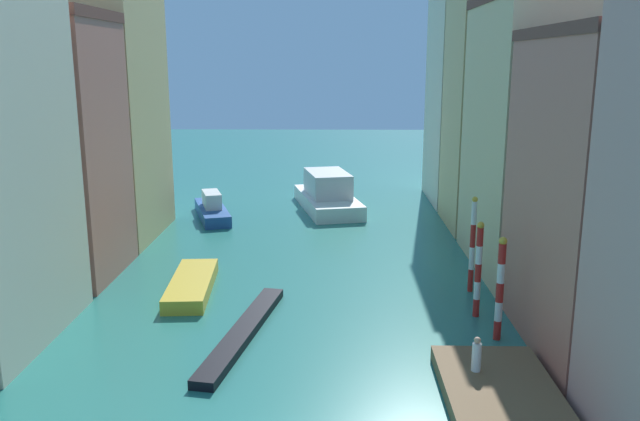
{
  "coord_description": "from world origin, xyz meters",
  "views": [
    {
      "loc": [
        2.03,
        -17.44,
        12.23
      ],
      "look_at": [
        0.99,
        29.16,
        1.5
      ],
      "focal_mm": 36.58,
      "sensor_mm": 36.0,
      "label": 1
    }
  ],
  "objects_px": {
    "waterfront_dock": "(501,395)",
    "mooring_pole_2": "(472,244)",
    "motorboat_0": "(192,285)",
    "motorboat_1": "(212,209)",
    "gondola_black": "(243,331)",
    "person_on_dock": "(477,355)",
    "vaporetto_white": "(328,195)",
    "mooring_pole_1": "(478,269)",
    "mooring_pole_0": "(500,288)"
  },
  "relations": [
    {
      "from": "waterfront_dock",
      "to": "mooring_pole_2",
      "type": "xyz_separation_m",
      "value": [
        1.26,
        11.86,
        2.39
      ]
    },
    {
      "from": "motorboat_0",
      "to": "motorboat_1",
      "type": "distance_m",
      "value": 17.12
    },
    {
      "from": "waterfront_dock",
      "to": "gondola_black",
      "type": "height_order",
      "value": "waterfront_dock"
    },
    {
      "from": "person_on_dock",
      "to": "vaporetto_white",
      "type": "relative_size",
      "value": 0.13
    },
    {
      "from": "mooring_pole_1",
      "to": "gondola_black",
      "type": "height_order",
      "value": "mooring_pole_1"
    },
    {
      "from": "waterfront_dock",
      "to": "mooring_pole_1",
      "type": "height_order",
      "value": "mooring_pole_1"
    },
    {
      "from": "mooring_pole_0",
      "to": "gondola_black",
      "type": "xyz_separation_m",
      "value": [
        -11.46,
        0.12,
        -2.24
      ]
    },
    {
      "from": "mooring_pole_1",
      "to": "vaporetto_white",
      "type": "height_order",
      "value": "mooring_pole_1"
    },
    {
      "from": "gondola_black",
      "to": "person_on_dock",
      "type": "bearing_deg",
      "value": -24.45
    },
    {
      "from": "mooring_pole_1",
      "to": "vaporetto_white",
      "type": "xyz_separation_m",
      "value": [
        -7.54,
        23.58,
        -1.2
      ]
    },
    {
      "from": "vaporetto_white",
      "to": "motorboat_1",
      "type": "xyz_separation_m",
      "value": [
        -9.17,
        -3.39,
        -0.53
      ]
    },
    {
      "from": "mooring_pole_2",
      "to": "motorboat_0",
      "type": "xyz_separation_m",
      "value": [
        -15.13,
        -0.38,
        -2.3
      ]
    },
    {
      "from": "person_on_dock",
      "to": "motorboat_0",
      "type": "relative_size",
      "value": 0.19
    },
    {
      "from": "waterfront_dock",
      "to": "gondola_black",
      "type": "relative_size",
      "value": 0.68
    },
    {
      "from": "gondola_black",
      "to": "motorboat_0",
      "type": "bearing_deg",
      "value": 121.96
    },
    {
      "from": "mooring_pole_1",
      "to": "mooring_pole_2",
      "type": "relative_size",
      "value": 0.91
    },
    {
      "from": "mooring_pole_1",
      "to": "vaporetto_white",
      "type": "distance_m",
      "value": 24.78
    },
    {
      "from": "vaporetto_white",
      "to": "waterfront_dock",
      "type": "bearing_deg",
      "value": -78.1
    },
    {
      "from": "vaporetto_white",
      "to": "gondola_black",
      "type": "height_order",
      "value": "vaporetto_white"
    },
    {
      "from": "mooring_pole_0",
      "to": "motorboat_0",
      "type": "relative_size",
      "value": 0.66
    },
    {
      "from": "mooring_pole_1",
      "to": "motorboat_0",
      "type": "bearing_deg",
      "value": 167.74
    },
    {
      "from": "person_on_dock",
      "to": "motorboat_1",
      "type": "xyz_separation_m",
      "value": [
        -15.22,
        27.14,
        -0.51
      ]
    },
    {
      "from": "mooring_pole_0",
      "to": "mooring_pole_1",
      "type": "distance_m",
      "value": 2.73
    },
    {
      "from": "mooring_pole_0",
      "to": "motorboat_0",
      "type": "height_order",
      "value": "mooring_pole_0"
    },
    {
      "from": "motorboat_0",
      "to": "mooring_pole_1",
      "type": "bearing_deg",
      "value": -12.26
    },
    {
      "from": "waterfront_dock",
      "to": "gondola_black",
      "type": "distance_m",
      "value": 11.74
    },
    {
      "from": "mooring_pole_1",
      "to": "motorboat_0",
      "type": "relative_size",
      "value": 0.67
    },
    {
      "from": "mooring_pole_2",
      "to": "gondola_black",
      "type": "distance_m",
      "value": 13.3
    },
    {
      "from": "mooring_pole_0",
      "to": "vaporetto_white",
      "type": "bearing_deg",
      "value": 106.76
    },
    {
      "from": "gondola_black",
      "to": "mooring_pole_1",
      "type": "bearing_deg",
      "value": 13.1
    },
    {
      "from": "vaporetto_white",
      "to": "mooring_pole_0",
      "type": "bearing_deg",
      "value": -73.24
    },
    {
      "from": "waterfront_dock",
      "to": "motorboat_1",
      "type": "bearing_deg",
      "value": 119.16
    },
    {
      "from": "mooring_pole_0",
      "to": "motorboat_1",
      "type": "bearing_deg",
      "value": 126.73
    },
    {
      "from": "vaporetto_white",
      "to": "motorboat_0",
      "type": "relative_size",
      "value": 1.54
    },
    {
      "from": "gondola_black",
      "to": "motorboat_1",
      "type": "xyz_separation_m",
      "value": [
        -5.62,
        22.77,
        0.5
      ]
    },
    {
      "from": "person_on_dock",
      "to": "vaporetto_white",
      "type": "xyz_separation_m",
      "value": [
        -6.05,
        30.53,
        0.02
      ]
    },
    {
      "from": "person_on_dock",
      "to": "mooring_pole_1",
      "type": "height_order",
      "value": "mooring_pole_1"
    },
    {
      "from": "vaporetto_white",
      "to": "mooring_pole_1",
      "type": "bearing_deg",
      "value": -72.28
    },
    {
      "from": "waterfront_dock",
      "to": "motorboat_0",
      "type": "xyz_separation_m",
      "value": [
        -13.87,
        11.48,
        0.09
      ]
    },
    {
      "from": "mooring_pole_2",
      "to": "gondola_black",
      "type": "bearing_deg",
      "value": -151.9
    },
    {
      "from": "mooring_pole_1",
      "to": "mooring_pole_2",
      "type": "height_order",
      "value": "mooring_pole_2"
    },
    {
      "from": "mooring_pole_0",
      "to": "gondola_black",
      "type": "height_order",
      "value": "mooring_pole_0"
    },
    {
      "from": "mooring_pole_1",
      "to": "vaporetto_white",
      "type": "relative_size",
      "value": 0.43
    },
    {
      "from": "motorboat_0",
      "to": "person_on_dock",
      "type": "bearing_deg",
      "value": -37.52
    },
    {
      "from": "waterfront_dock",
      "to": "mooring_pole_2",
      "type": "bearing_deg",
      "value": 83.91
    },
    {
      "from": "person_on_dock",
      "to": "motorboat_0",
      "type": "height_order",
      "value": "person_on_dock"
    },
    {
      "from": "mooring_pole_0",
      "to": "mooring_pole_2",
      "type": "xyz_separation_m",
      "value": [
        0.06,
        6.28,
        0.24
      ]
    },
    {
      "from": "gondola_black",
      "to": "motorboat_1",
      "type": "distance_m",
      "value": 23.46
    },
    {
      "from": "motorboat_0",
      "to": "waterfront_dock",
      "type": "bearing_deg",
      "value": -39.61
    },
    {
      "from": "mooring_pole_1",
      "to": "person_on_dock",
      "type": "bearing_deg",
      "value": -102.06
    }
  ]
}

